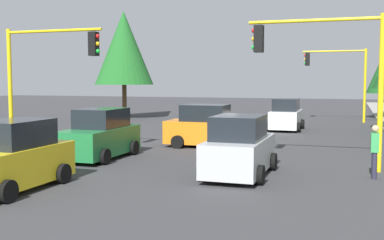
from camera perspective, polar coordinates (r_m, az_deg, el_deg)
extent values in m
plane|color=#353538|center=(24.27, 2.63, -2.58)|extent=(120.00, 120.00, 0.00)
cone|color=silver|center=(15.77, -19.44, -6.82)|extent=(0.01, 1.10, 1.10)
cylinder|color=yellow|center=(17.20, 21.63, 2.96)|extent=(0.18, 0.18, 5.31)
cylinder|color=yellow|center=(17.34, 14.29, 11.46)|extent=(0.12, 4.50, 0.12)
cube|color=black|center=(17.52, 7.99, 9.58)|extent=(0.36, 0.32, 0.96)
sphere|color=red|center=(17.58, 7.42, 10.55)|extent=(0.18, 0.18, 0.18)
sphere|color=yellow|center=(17.56, 7.41, 9.57)|extent=(0.18, 0.18, 0.18)
sphere|color=green|center=(17.53, 7.40, 8.60)|extent=(0.18, 0.18, 0.18)
cylinder|color=yellow|center=(22.19, -20.89, 3.29)|extent=(0.18, 0.18, 5.30)
cylinder|color=yellow|center=(20.93, -16.25, 10.19)|extent=(0.12, 4.50, 0.12)
cube|color=black|center=(19.88, -11.67, 8.90)|extent=(0.36, 0.32, 0.96)
sphere|color=red|center=(19.81, -11.23, 9.79)|extent=(0.18, 0.18, 0.18)
sphere|color=yellow|center=(19.79, -11.21, 8.92)|extent=(0.18, 0.18, 0.18)
sphere|color=green|center=(19.77, -11.20, 8.06)|extent=(0.18, 0.18, 0.18)
cylinder|color=yellow|center=(37.18, 19.96, 3.87)|extent=(0.18, 0.18, 5.41)
cylinder|color=yellow|center=(37.25, 16.58, 7.89)|extent=(0.12, 4.50, 0.12)
cube|color=black|center=(37.33, 13.63, 7.05)|extent=(0.36, 0.32, 0.96)
sphere|color=red|center=(37.36, 13.37, 7.52)|extent=(0.18, 0.18, 0.18)
sphere|color=yellow|center=(37.35, 13.36, 7.06)|extent=(0.18, 0.18, 0.18)
sphere|color=green|center=(37.34, 13.35, 6.60)|extent=(0.18, 0.18, 0.18)
cylinder|color=brown|center=(39.34, -8.07, 2.35)|extent=(0.36, 0.36, 2.96)
cone|color=#1E6023|center=(39.39, -8.15, 8.53)|extent=(4.74, 4.74, 5.92)
cube|color=#1E7238|center=(19.31, -10.99, -2.49)|extent=(3.99, 1.72, 1.05)
cube|color=black|center=(19.39, -10.75, 0.23)|extent=(2.07, 1.52, 0.76)
cylinder|color=black|center=(17.85, -10.34, -4.34)|extent=(0.60, 0.20, 0.60)
cylinder|color=black|center=(18.80, -15.29, -3.97)|extent=(0.60, 0.20, 0.60)
cylinder|color=black|center=(20.02, -6.93, -3.31)|extent=(0.60, 0.20, 0.60)
cylinder|color=black|center=(20.87, -11.51, -3.04)|extent=(0.60, 0.20, 0.60)
cube|color=orange|center=(22.19, 2.08, -1.47)|extent=(1.73, 3.99, 1.05)
cube|color=black|center=(22.17, 1.59, 0.87)|extent=(1.52, 2.07, 0.76)
cylinder|color=black|center=(22.82, 5.71, -2.31)|extent=(0.20, 0.60, 0.60)
cylinder|color=black|center=(21.03, 4.59, -2.90)|extent=(0.20, 0.60, 0.60)
cylinder|color=black|center=(23.48, -0.18, -2.08)|extent=(0.20, 0.60, 0.60)
cylinder|color=black|center=(21.75, -1.74, -2.63)|extent=(0.20, 0.60, 0.60)
cube|color=white|center=(30.32, 11.19, 0.11)|extent=(3.69, 1.67, 1.05)
cube|color=black|center=(30.07, 11.17, 1.81)|extent=(1.92, 1.47, 0.76)
cylinder|color=black|center=(31.60, 9.83, -0.39)|extent=(0.60, 0.20, 0.60)
cylinder|color=black|center=(31.38, 13.07, -0.48)|extent=(0.60, 0.20, 0.60)
cylinder|color=black|center=(29.35, 9.15, -0.77)|extent=(0.60, 0.20, 0.60)
cylinder|color=black|center=(29.12, 12.64, -0.87)|extent=(0.60, 0.20, 0.60)
cube|color=#B2B5BA|center=(15.65, 5.72, -4.11)|extent=(3.95, 1.69, 1.05)
cube|color=black|center=(15.34, 5.59, -0.88)|extent=(2.06, 1.49, 0.76)
cylinder|color=black|center=(17.10, 3.65, -4.67)|extent=(0.60, 0.20, 0.60)
cylinder|color=black|center=(16.74, 9.68, -4.93)|extent=(0.60, 0.20, 0.60)
cylinder|color=black|center=(14.78, 1.21, -6.15)|extent=(0.60, 0.20, 0.60)
cylinder|color=black|center=(14.36, 8.17, -6.52)|extent=(0.60, 0.20, 0.60)
cube|color=yellow|center=(14.44, -20.89, -5.15)|extent=(3.95, 1.71, 1.05)
cube|color=black|center=(14.47, -20.50, -1.50)|extent=(2.06, 1.51, 0.76)
cylinder|color=black|center=(13.01, -21.14, -7.98)|extent=(0.60, 0.20, 0.60)
cylinder|color=black|center=(14.94, -15.11, -6.20)|extent=(0.60, 0.20, 0.60)
cylinder|color=black|center=(16.01, -20.61, -5.61)|extent=(0.60, 0.20, 0.60)
cylinder|color=#262638|center=(16.08, 20.95, -5.12)|extent=(0.16, 0.16, 0.85)
cylinder|color=#262638|center=(16.28, 20.92, -5.01)|extent=(0.16, 0.16, 0.85)
cube|color=green|center=(16.07, 21.01, -2.52)|extent=(0.40, 0.24, 0.60)
sphere|color=tan|center=(16.03, 21.06, -0.96)|extent=(0.22, 0.22, 0.22)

